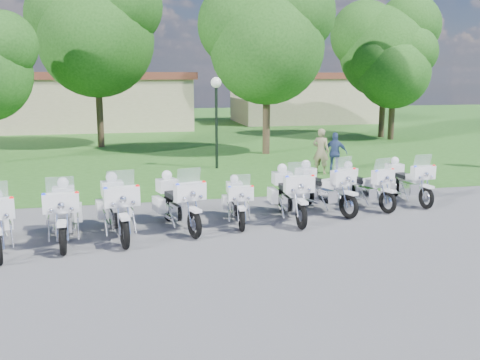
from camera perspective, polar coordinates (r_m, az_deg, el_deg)
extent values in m
plane|color=#5D5D62|center=(14.46, 3.89, -4.47)|extent=(100.00, 100.00, 0.00)
cube|color=#28591C|center=(40.73, -6.85, 5.56)|extent=(100.00, 48.00, 0.01)
sphere|color=red|center=(12.15, -23.20, -1.84)|extent=(0.10, 0.10, 0.10)
cube|color=white|center=(13.78, -23.55, -3.84)|extent=(0.33, 0.59, 0.39)
torus|color=black|center=(12.35, -18.37, -6.05)|extent=(0.19, 0.73, 0.72)
torus|color=black|center=(14.10, -18.15, -3.92)|extent=(0.19, 0.73, 0.72)
cube|color=white|center=(12.23, -18.48, -4.40)|extent=(0.22, 0.48, 0.07)
cube|color=white|center=(12.39, -18.55, -2.31)|extent=(0.79, 0.31, 0.43)
cube|color=silver|center=(12.38, -18.65, -0.55)|extent=(0.61, 0.17, 0.40)
sphere|color=red|center=(12.27, -17.03, -1.37)|extent=(0.10, 0.10, 0.10)
sphere|color=#1426E5|center=(12.30, -20.21, -1.53)|extent=(0.10, 0.10, 0.10)
cube|color=silver|center=(13.21, -18.28, -4.35)|extent=(0.40, 0.62, 0.36)
cube|color=white|center=(12.87, -18.42, -3.04)|extent=(0.38, 0.58, 0.24)
cube|color=black|center=(13.43, -18.34, -2.55)|extent=(0.41, 0.69, 0.13)
cube|color=white|center=(13.89, -16.89, -3.30)|extent=(0.23, 0.57, 0.39)
cube|color=white|center=(13.92, -19.53, -3.43)|extent=(0.23, 0.57, 0.39)
cube|color=white|center=(13.99, -18.30, -1.39)|extent=(0.54, 0.46, 0.34)
sphere|color=white|center=(13.93, -18.37, -0.27)|extent=(0.28, 0.28, 0.28)
torus|color=black|center=(12.40, -12.19, -5.58)|extent=(0.25, 0.76, 0.75)
torus|color=black|center=(14.21, -13.35, -3.49)|extent=(0.25, 0.76, 0.75)
cube|color=white|center=(12.27, -12.25, -3.86)|extent=(0.27, 0.51, 0.08)
cube|color=white|center=(12.45, -12.52, -1.72)|extent=(0.83, 0.38, 0.45)
cube|color=silver|center=(12.43, -12.64, 0.10)|extent=(0.64, 0.22, 0.42)
sphere|color=red|center=(12.39, -10.89, -0.71)|extent=(0.10, 0.10, 0.10)
sphere|color=#1426E5|center=(12.29, -14.16, -0.94)|extent=(0.10, 0.10, 0.10)
cube|color=silver|center=(13.29, -12.85, -3.89)|extent=(0.46, 0.67, 0.38)
cube|color=white|center=(12.94, -12.76, -2.51)|extent=(0.44, 0.62, 0.25)
cube|color=black|center=(13.52, -13.11, -2.03)|extent=(0.47, 0.74, 0.13)
cube|color=white|center=(14.05, -11.94, -2.80)|extent=(0.28, 0.60, 0.40)
cube|color=white|center=(13.97, -14.65, -3.01)|extent=(0.28, 0.60, 0.40)
cube|color=white|center=(14.10, -13.49, -0.87)|extent=(0.59, 0.52, 0.36)
sphere|color=white|center=(14.04, -13.54, 0.29)|extent=(0.29, 0.29, 0.29)
torus|color=black|center=(12.94, -4.88, -4.74)|extent=(0.32, 0.72, 0.71)
torus|color=black|center=(14.56, -7.67, -3.01)|extent=(0.32, 0.72, 0.71)
cube|color=white|center=(12.82, -4.87, -3.17)|extent=(0.31, 0.50, 0.07)
cube|color=white|center=(12.97, -5.36, -1.23)|extent=(0.80, 0.45, 0.42)
cube|color=silver|center=(12.96, -5.49, 0.42)|extent=(0.61, 0.28, 0.40)
sphere|color=red|center=(13.01, -3.88, -0.27)|extent=(0.10, 0.10, 0.10)
sphere|color=#1426E5|center=(12.75, -6.67, -0.55)|extent=(0.10, 0.10, 0.10)
cube|color=silver|center=(13.73, -6.40, -3.29)|extent=(0.51, 0.67, 0.36)
cube|color=white|center=(13.41, -6.04, -2.00)|extent=(0.47, 0.62, 0.23)
cube|color=black|center=(13.94, -6.92, -1.61)|extent=(0.52, 0.73, 0.13)
cube|color=white|center=(14.48, -6.29, -2.32)|extent=(0.33, 0.58, 0.38)
cube|color=white|center=(14.27, -8.67, -2.58)|extent=(0.33, 0.58, 0.38)
cube|color=white|center=(14.45, -7.78, -0.57)|extent=(0.60, 0.55, 0.34)
sphere|color=white|center=(14.40, -7.81, 0.50)|extent=(0.28, 0.28, 0.28)
torus|color=black|center=(13.48, 0.19, -4.30)|extent=(0.17, 0.61, 0.60)
torus|color=black|center=(14.94, -0.60, -2.76)|extent=(0.17, 0.61, 0.60)
cube|color=white|center=(13.38, 0.20, -3.02)|extent=(0.19, 0.41, 0.06)
cube|color=white|center=(13.52, 0.07, -1.43)|extent=(0.66, 0.27, 0.36)
cube|color=silver|center=(13.51, 0.04, -0.08)|extent=(0.51, 0.15, 0.34)
sphere|color=red|center=(13.47, 1.31, -0.73)|extent=(0.08, 0.08, 0.08)
sphere|color=#1426E5|center=(13.40, -1.11, -0.80)|extent=(0.08, 0.08, 0.08)
cube|color=silver|center=(14.20, -0.24, -3.05)|extent=(0.35, 0.53, 0.30)
cube|color=white|center=(13.92, -0.12, -2.01)|extent=(0.33, 0.49, 0.20)
cube|color=black|center=(14.39, -0.37, -1.65)|extent=(0.35, 0.58, 0.11)
cube|color=white|center=(14.81, 0.49, -2.28)|extent=(0.20, 0.48, 0.32)
cube|color=white|center=(14.74, -1.58, -2.34)|extent=(0.20, 0.48, 0.32)
cube|color=white|center=(14.85, -0.62, -0.75)|extent=(0.46, 0.39, 0.29)
sphere|color=white|center=(14.80, -0.62, 0.13)|extent=(0.23, 0.23, 0.23)
torus|color=black|center=(13.75, 6.57, -3.80)|extent=(0.15, 0.72, 0.72)
torus|color=black|center=(15.45, 4.50, -2.11)|extent=(0.15, 0.72, 0.72)
cube|color=white|center=(13.64, 6.63, -2.30)|extent=(0.20, 0.48, 0.08)
cube|color=white|center=(13.81, 6.33, -0.45)|extent=(0.78, 0.27, 0.43)
cube|color=silver|center=(13.80, 6.28, 1.13)|extent=(0.60, 0.14, 0.40)
sphere|color=red|center=(13.82, 7.78, 0.38)|extent=(0.10, 0.10, 0.10)
sphere|color=#1426E5|center=(13.61, 5.05, 0.28)|extent=(0.10, 0.10, 0.10)
cube|color=silver|center=(14.59, 5.46, -2.40)|extent=(0.38, 0.61, 0.36)
cube|color=white|center=(14.26, 5.78, -1.17)|extent=(0.35, 0.56, 0.24)
cube|color=black|center=(14.81, 5.13, -0.78)|extent=(0.38, 0.67, 0.13)
cube|color=white|center=(15.34, 5.83, -1.52)|extent=(0.20, 0.56, 0.39)
cube|color=white|center=(15.17, 3.51, -1.63)|extent=(0.20, 0.56, 0.39)
cube|color=white|center=(15.34, 4.50, 0.22)|extent=(0.52, 0.44, 0.34)
sphere|color=white|center=(15.29, 4.52, 1.24)|extent=(0.28, 0.28, 0.28)
torus|color=black|center=(14.97, 11.52, -2.74)|extent=(0.38, 0.71, 0.71)
torus|color=black|center=(16.26, 7.05, -1.50)|extent=(0.38, 0.71, 0.71)
cube|color=white|center=(14.87, 11.63, -1.37)|extent=(0.35, 0.50, 0.07)
cube|color=white|center=(14.98, 10.98, 0.28)|extent=(0.80, 0.51, 0.42)
cube|color=silver|center=(14.96, 10.86, 1.71)|extent=(0.60, 0.33, 0.40)
sphere|color=red|center=(15.14, 12.09, 1.12)|extent=(0.10, 0.10, 0.10)
sphere|color=#1426E5|center=(14.67, 10.23, 0.88)|extent=(0.10, 0.10, 0.10)
cube|color=silver|center=(15.59, 9.15, -1.63)|extent=(0.55, 0.68, 0.36)
cube|color=white|center=(15.33, 9.84, -0.45)|extent=(0.51, 0.64, 0.23)
cube|color=black|center=(15.75, 8.41, -0.18)|extent=(0.57, 0.74, 0.13)
cube|color=white|center=(16.31, 8.28, -0.85)|extent=(0.38, 0.58, 0.38)
cube|color=white|center=(15.90, 6.56, -1.11)|extent=(0.38, 0.58, 0.38)
cube|color=white|center=(16.16, 7.03, 0.68)|extent=(0.63, 0.58, 0.34)
sphere|color=white|center=(16.11, 7.05, 1.65)|extent=(0.28, 0.28, 0.28)
torus|color=black|center=(15.80, 15.47, -2.30)|extent=(0.33, 0.66, 0.66)
torus|color=black|center=(16.97, 11.43, -1.21)|extent=(0.33, 0.66, 0.66)
cube|color=white|center=(15.71, 15.58, -1.09)|extent=(0.30, 0.47, 0.07)
cube|color=white|center=(15.81, 15.01, 0.35)|extent=(0.75, 0.44, 0.39)
cube|color=silver|center=(15.79, 14.92, 1.61)|extent=(0.56, 0.28, 0.37)
sphere|color=red|center=(15.96, 15.99, 1.08)|extent=(0.09, 0.09, 0.09)
sphere|color=#1426E5|center=(15.52, 14.38, 0.89)|extent=(0.09, 0.09, 0.09)
cube|color=silver|center=(16.36, 13.35, -1.32)|extent=(0.49, 0.63, 0.33)
cube|color=white|center=(16.13, 13.98, -0.28)|extent=(0.46, 0.58, 0.22)
cube|color=black|center=(16.50, 12.69, -0.03)|extent=(0.51, 0.68, 0.12)
cube|color=white|center=(17.02, 12.52, -0.64)|extent=(0.33, 0.54, 0.35)
cube|color=white|center=(16.63, 11.04, -0.85)|extent=(0.33, 0.54, 0.35)
cube|color=white|center=(16.88, 11.44, 0.73)|extent=(0.57, 0.52, 0.31)
sphere|color=white|center=(16.83, 11.47, 1.59)|extent=(0.26, 0.26, 0.26)
torus|color=black|center=(16.68, 19.25, -1.80)|extent=(0.18, 0.68, 0.67)
torus|color=black|center=(18.04, 16.10, -0.68)|extent=(0.18, 0.68, 0.67)
cube|color=white|center=(16.60, 19.36, -0.65)|extent=(0.21, 0.45, 0.07)
cube|color=white|center=(16.73, 18.94, 0.76)|extent=(0.73, 0.29, 0.40)
cube|color=silver|center=(16.72, 18.90, 1.97)|extent=(0.57, 0.16, 0.37)
sphere|color=red|center=(16.84, 19.98, 1.41)|extent=(0.09, 0.09, 0.09)
sphere|color=#1426E5|center=(16.46, 18.21, 1.31)|extent=(0.09, 0.09, 0.09)
cube|color=silver|center=(17.35, 17.60, -0.82)|extent=(0.38, 0.58, 0.34)
cube|color=white|center=(17.09, 18.12, 0.17)|extent=(0.36, 0.54, 0.22)
cube|color=black|center=(17.53, 17.11, 0.42)|extent=(0.39, 0.64, 0.12)
cube|color=white|center=(18.05, 17.18, -0.19)|extent=(0.22, 0.53, 0.36)
cube|color=white|center=(17.72, 15.58, -0.30)|extent=(0.22, 0.53, 0.36)
cube|color=white|center=(17.96, 16.15, 1.17)|extent=(0.51, 0.43, 0.32)
sphere|color=white|center=(17.92, 16.19, 1.99)|extent=(0.26, 0.26, 0.26)
cylinder|color=black|center=(22.48, -2.53, 5.58)|extent=(0.12, 0.12, 3.44)
sphere|color=white|center=(22.38, -2.57, 10.35)|extent=(0.44, 0.44, 0.44)
sphere|color=#1B4A15|center=(25.62, -23.95, 13.04)|extent=(2.91, 2.91, 2.91)
cylinder|color=#38281C|center=(30.33, -14.75, 7.39)|extent=(0.36, 0.36, 4.22)
sphere|color=#1B4A15|center=(30.33, -15.10, 14.27)|extent=(6.14, 6.14, 6.14)
sphere|color=#1B4A15|center=(30.98, -17.75, 16.19)|extent=(4.60, 4.60, 4.60)
sphere|color=#1B4A15|center=(30.09, -12.43, 17.72)|extent=(4.22, 4.22, 4.22)
cylinder|color=#38281C|center=(26.77, 2.83, 6.89)|extent=(0.36, 0.36, 3.84)
sphere|color=#1B4A15|center=(26.73, 2.89, 14.00)|extent=(5.59, 5.59, 5.59)
sphere|color=#1B4A15|center=(26.94, 0.05, 16.22)|extent=(4.19, 4.19, 4.19)
sphere|color=#1B4A15|center=(26.90, 5.95, 17.29)|extent=(3.84, 3.84, 3.84)
cylinder|color=#38281C|center=(34.16, 15.87, 6.66)|extent=(0.36, 0.36, 2.97)
sphere|color=#1B4A15|center=(34.08, 16.10, 10.96)|extent=(4.32, 4.32, 4.32)
sphere|color=#1B4A15|center=(33.96, 14.46, 12.41)|extent=(3.24, 3.24, 3.24)
sphere|color=#1B4A15|center=(34.36, 17.95, 12.88)|extent=(2.97, 2.97, 2.97)
cylinder|color=#38281C|center=(35.29, 14.94, 7.57)|extent=(0.36, 0.36, 3.87)
sphere|color=#1B4A15|center=(35.26, 15.22, 12.99)|extent=(5.63, 5.63, 5.63)
sphere|color=#1B4A15|center=(35.17, 13.13, 14.82)|extent=(4.22, 4.22, 4.22)
sphere|color=#1B4A15|center=(35.68, 17.57, 15.39)|extent=(3.87, 3.87, 3.87)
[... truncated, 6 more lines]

